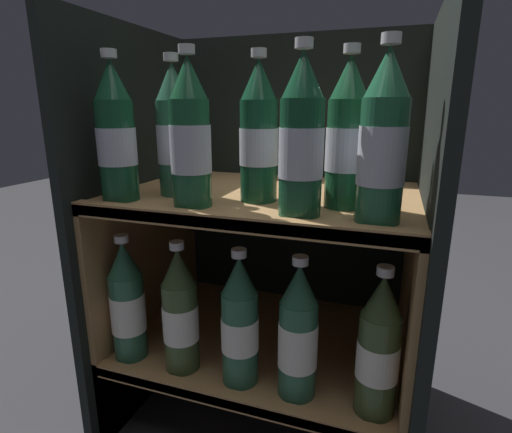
{
  "coord_description": "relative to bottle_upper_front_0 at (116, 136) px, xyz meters",
  "views": [
    {
      "loc": [
        0.23,
        -0.53,
        0.67
      ],
      "look_at": [
        0.0,
        0.15,
        0.47
      ],
      "focal_mm": 28.0,
      "sensor_mm": 36.0,
      "label": 1
    }
  ],
  "objects": [
    {
      "name": "fridge_side_left",
      "position": [
        -0.07,
        0.15,
        -0.21
      ],
      "size": [
        0.02,
        0.46,
        0.83
      ],
      "primitive_type": "cube",
      "color": "black",
      "rests_on": "ground_plane"
    },
    {
      "name": "fridge_side_right",
      "position": [
        0.52,
        0.15,
        -0.21
      ],
      "size": [
        0.02,
        0.46,
        0.83
      ],
      "primitive_type": "cube",
      "color": "black",
      "rests_on": "ground_plane"
    },
    {
      "name": "bottle_upper_back_0",
      "position": [
        0.07,
        0.07,
        -0.0
      ],
      "size": [
        0.07,
        0.07,
        0.25
      ],
      "color": "#285B42",
      "rests_on": "shelf_upper"
    },
    {
      "name": "bottle_upper_front_1",
      "position": [
        0.14,
        -0.0,
        -0.0
      ],
      "size": [
        0.07,
        0.07,
        0.25
      ],
      "color": "#194C2D",
      "rests_on": "shelf_upper"
    },
    {
      "name": "bottle_lower_front_4",
      "position": [
        0.46,
        -0.0,
        -0.32
      ],
      "size": [
        0.07,
        0.07,
        0.25
      ],
      "color": "#384C28",
      "rests_on": "shelf_lower"
    },
    {
      "name": "bottle_upper_back_2",
      "position": [
        0.38,
        0.07,
        -0.0
      ],
      "size": [
        0.07,
        0.07,
        0.25
      ],
      "color": "#194C2D",
      "rests_on": "shelf_upper"
    },
    {
      "name": "bottle_upper_front_2",
      "position": [
        0.33,
        0.0,
        -0.0
      ],
      "size": [
        0.07,
        0.07,
        0.25
      ],
      "color": "#144228",
      "rests_on": "shelf_upper"
    },
    {
      "name": "bottle_upper_back_1",
      "position": [
        0.24,
        0.07,
        0.0
      ],
      "size": [
        0.07,
        0.07,
        0.25
      ],
      "color": "#144228",
      "rests_on": "shelf_upper"
    },
    {
      "name": "bottle_lower_front_3",
      "position": [
        0.33,
        -0.0,
        -0.32
      ],
      "size": [
        0.07,
        0.07,
        0.25
      ],
      "color": "#285B42",
      "rests_on": "shelf_lower"
    },
    {
      "name": "shelf_lower",
      "position": [
        0.23,
        0.14,
        -0.47
      ],
      "size": [
        0.57,
        0.42,
        0.19
      ],
      "color": "#9E7547",
      "rests_on": "ground_plane"
    },
    {
      "name": "bottle_lower_front_0",
      "position": [
        -0.01,
        -0.0,
        -0.32
      ],
      "size": [
        0.07,
        0.07,
        0.25
      ],
      "color": "#285B42",
      "rests_on": "shelf_lower"
    },
    {
      "name": "fridge_back_wall",
      "position": [
        0.23,
        0.37,
        -0.21
      ],
      "size": [
        0.61,
        0.02,
        0.83
      ],
      "primitive_type": "cube",
      "color": "black",
      "rests_on": "ground_plane"
    },
    {
      "name": "bottle_lower_front_2",
      "position": [
        0.22,
        0.0,
        -0.32
      ],
      "size": [
        0.07,
        0.07,
        0.25
      ],
      "color": "#285B42",
      "rests_on": "shelf_lower"
    },
    {
      "name": "bottle_lower_front_1",
      "position": [
        0.11,
        0.0,
        -0.32
      ],
      "size": [
        0.07,
        0.07,
        0.25
      ],
      "color": "#384C28",
      "rests_on": "shelf_lower"
    },
    {
      "name": "bottle_upper_front_3",
      "position": [
        0.44,
        -0.0,
        -0.0
      ],
      "size": [
        0.07,
        0.07,
        0.25
      ],
      "color": "#1E5638",
      "rests_on": "shelf_upper"
    },
    {
      "name": "shelf_upper",
      "position": [
        0.23,
        0.14,
        -0.25
      ],
      "size": [
        0.57,
        0.42,
        0.51
      ],
      "color": "#9E7547",
      "rests_on": "ground_plane"
    },
    {
      "name": "bottle_upper_front_0",
      "position": [
        0.0,
        0.0,
        0.0
      ],
      "size": [
        0.07,
        0.07,
        0.25
      ],
      "color": "#144228",
      "rests_on": "shelf_upper"
    }
  ]
}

